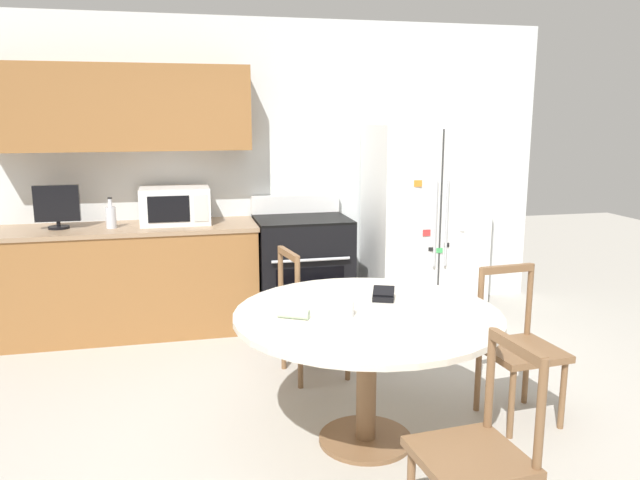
{
  "coord_description": "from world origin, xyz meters",
  "views": [
    {
      "loc": [
        -0.8,
        -2.89,
        1.79
      ],
      "look_at": [
        0.15,
        1.15,
        0.95
      ],
      "focal_mm": 35.0,
      "sensor_mm": 36.0,
      "label": 1
    }
  ],
  "objects_px": {
    "dining_chair_right": "(518,348)",
    "wallet": "(383,295)",
    "counter_bottle": "(111,217)",
    "countertop_tv": "(57,206)",
    "candle_glass": "(345,309)",
    "oven_range": "(302,269)",
    "dining_chair_near": "(476,455)",
    "microwave": "(175,205)",
    "refrigerator": "(423,221)",
    "dining_chair_far": "(311,315)"
  },
  "relations": [
    {
      "from": "microwave",
      "to": "dining_chair_right",
      "type": "xyz_separation_m",
      "value": [
        1.94,
        -2.13,
        -0.62
      ]
    },
    {
      "from": "oven_range",
      "to": "dining_chair_near",
      "type": "bearing_deg",
      "value": -88.34
    },
    {
      "from": "countertop_tv",
      "to": "dining_chair_far",
      "type": "relative_size",
      "value": 0.38
    },
    {
      "from": "countertop_tv",
      "to": "refrigerator",
      "type": "bearing_deg",
      "value": -1.69
    },
    {
      "from": "dining_chair_right",
      "to": "wallet",
      "type": "distance_m",
      "value": 0.88
    },
    {
      "from": "counter_bottle",
      "to": "dining_chair_far",
      "type": "height_order",
      "value": "counter_bottle"
    },
    {
      "from": "countertop_tv",
      "to": "dining_chair_right",
      "type": "xyz_separation_m",
      "value": [
        2.84,
        -2.09,
        -0.65
      ]
    },
    {
      "from": "refrigerator",
      "to": "oven_range",
      "type": "distance_m",
      "value": 1.16
    },
    {
      "from": "countertop_tv",
      "to": "candle_glass",
      "type": "bearing_deg",
      "value": -51.5
    },
    {
      "from": "microwave",
      "to": "dining_chair_far",
      "type": "xyz_separation_m",
      "value": [
        0.88,
        -1.24,
        -0.62
      ]
    },
    {
      "from": "dining_chair_near",
      "to": "microwave",
      "type": "bearing_deg",
      "value": 15.7
    },
    {
      "from": "refrigerator",
      "to": "dining_chair_near",
      "type": "bearing_deg",
      "value": -108.36
    },
    {
      "from": "counter_bottle",
      "to": "wallet",
      "type": "relative_size",
      "value": 1.52
    },
    {
      "from": "oven_range",
      "to": "candle_glass",
      "type": "xyz_separation_m",
      "value": [
        -0.21,
        -2.15,
        0.32
      ]
    },
    {
      "from": "microwave",
      "to": "dining_chair_far",
      "type": "relative_size",
      "value": 0.62
    },
    {
      "from": "refrigerator",
      "to": "dining_chair_right",
      "type": "xyz_separation_m",
      "value": [
        -0.21,
        -2.0,
        -0.42
      ]
    },
    {
      "from": "microwave",
      "to": "oven_range",
      "type": "bearing_deg",
      "value": -4.45
    },
    {
      "from": "refrigerator",
      "to": "counter_bottle",
      "type": "bearing_deg",
      "value": 179.59
    },
    {
      "from": "refrigerator",
      "to": "dining_chair_far",
      "type": "bearing_deg",
      "value": -138.73
    },
    {
      "from": "candle_glass",
      "to": "counter_bottle",
      "type": "bearing_deg",
      "value": 122.27
    },
    {
      "from": "microwave",
      "to": "wallet",
      "type": "relative_size",
      "value": 3.44
    },
    {
      "from": "counter_bottle",
      "to": "candle_glass",
      "type": "distance_m",
      "value": 2.52
    },
    {
      "from": "counter_bottle",
      "to": "dining_chair_right",
      "type": "height_order",
      "value": "counter_bottle"
    },
    {
      "from": "microwave",
      "to": "dining_chair_near",
      "type": "height_order",
      "value": "microwave"
    },
    {
      "from": "dining_chair_near",
      "to": "refrigerator",
      "type": "bearing_deg",
      "value": -22.62
    },
    {
      "from": "oven_range",
      "to": "counter_bottle",
      "type": "relative_size",
      "value": 4.37
    },
    {
      "from": "dining_chair_far",
      "to": "dining_chair_right",
      "type": "distance_m",
      "value": 1.38
    },
    {
      "from": "counter_bottle",
      "to": "refrigerator",
      "type": "bearing_deg",
      "value": -0.41
    },
    {
      "from": "oven_range",
      "to": "wallet",
      "type": "distance_m",
      "value": 1.94
    },
    {
      "from": "oven_range",
      "to": "candle_glass",
      "type": "bearing_deg",
      "value": -95.62
    },
    {
      "from": "counter_bottle",
      "to": "wallet",
      "type": "height_order",
      "value": "counter_bottle"
    },
    {
      "from": "dining_chair_far",
      "to": "wallet",
      "type": "height_order",
      "value": "dining_chair_far"
    },
    {
      "from": "oven_range",
      "to": "dining_chair_far",
      "type": "distance_m",
      "value": 1.17
    },
    {
      "from": "oven_range",
      "to": "dining_chair_far",
      "type": "bearing_deg",
      "value": -98.72
    },
    {
      "from": "dining_chair_near",
      "to": "candle_glass",
      "type": "bearing_deg",
      "value": 14.0
    },
    {
      "from": "dining_chair_far",
      "to": "candle_glass",
      "type": "relative_size",
      "value": 10.13
    },
    {
      "from": "dining_chair_near",
      "to": "wallet",
      "type": "bearing_deg",
      "value": -3.77
    },
    {
      "from": "candle_glass",
      "to": "wallet",
      "type": "bearing_deg",
      "value": 39.03
    },
    {
      "from": "refrigerator",
      "to": "microwave",
      "type": "bearing_deg",
      "value": 176.56
    },
    {
      "from": "countertop_tv",
      "to": "candle_glass",
      "type": "distance_m",
      "value": 2.82
    },
    {
      "from": "refrigerator",
      "to": "dining_chair_far",
      "type": "distance_m",
      "value": 1.74
    },
    {
      "from": "counter_bottle",
      "to": "wallet",
      "type": "bearing_deg",
      "value": -49.17
    },
    {
      "from": "dining_chair_right",
      "to": "oven_range",
      "type": "bearing_deg",
      "value": -71.16
    },
    {
      "from": "dining_chair_far",
      "to": "dining_chair_right",
      "type": "bearing_deg",
      "value": 41.33
    },
    {
      "from": "microwave",
      "to": "refrigerator",
      "type": "bearing_deg",
      "value": -3.44
    },
    {
      "from": "dining_chair_near",
      "to": "candle_glass",
      "type": "height_order",
      "value": "dining_chair_near"
    },
    {
      "from": "wallet",
      "to": "countertop_tv",
      "type": "bearing_deg",
      "value": 136.11
    },
    {
      "from": "dining_chair_right",
      "to": "wallet",
      "type": "bearing_deg",
      "value": -13.41
    },
    {
      "from": "microwave",
      "to": "counter_bottle",
      "type": "relative_size",
      "value": 2.27
    },
    {
      "from": "microwave",
      "to": "wallet",
      "type": "xyz_separation_m",
      "value": [
        1.13,
        -2.0,
        -0.27
      ]
    }
  ]
}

